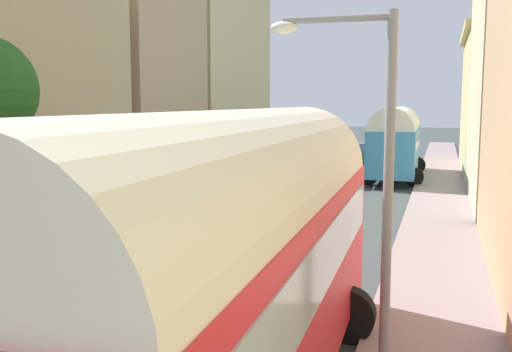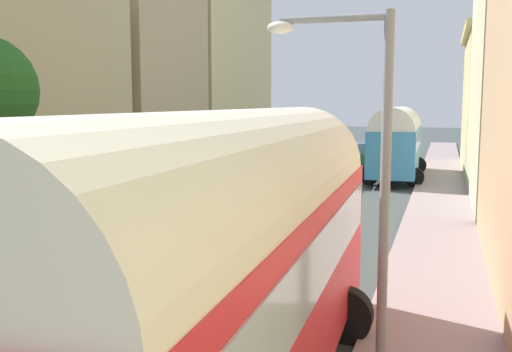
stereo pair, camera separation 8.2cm
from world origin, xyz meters
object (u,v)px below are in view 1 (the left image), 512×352
at_px(parked_bus_0, 235,252).
at_px(car_0, 296,160).
at_px(car_1, 329,145).
at_px(car_2, 331,170).
at_px(cargo_truck_0, 49,229).
at_px(streetlamp_near, 369,157).
at_px(car_3, 360,155).
at_px(parked_bus_1, 396,139).
at_px(pedestrian_0, 177,157).

height_order(parked_bus_0, car_0, parked_bus_0).
xyz_separation_m(car_1, car_2, (3.52, -18.14, 0.03)).
height_order(cargo_truck_0, streetlamp_near, streetlamp_near).
bearing_deg(car_0, car_3, 50.78).
relative_size(car_1, streetlamp_near, 0.66).
xyz_separation_m(parked_bus_0, car_1, (-6.45, 41.18, -1.58)).
xyz_separation_m(parked_bus_0, car_3, (-2.62, 31.87, -1.52)).
height_order(car_0, car_1, same).
bearing_deg(parked_bus_1, pedestrian_0, -171.69).
bearing_deg(parked_bus_1, car_0, 171.63).
distance_m(parked_bus_0, car_1, 41.72).
distance_m(car_0, pedestrian_0, 7.30).
distance_m(parked_bus_0, parked_bus_1, 26.83).
bearing_deg(streetlamp_near, car_1, 101.48).
xyz_separation_m(car_0, car_1, (-0.44, 13.46, 0.00)).
distance_m(cargo_truck_0, car_0, 23.02).
distance_m(car_2, pedestrian_0, 10.01).
bearing_deg(car_1, car_3, -67.64).
height_order(car_2, car_3, car_3).
bearing_deg(car_2, car_1, 100.98).
bearing_deg(car_2, car_3, 87.99).
xyz_separation_m(cargo_truck_0, car_1, (0.15, 36.47, -0.45)).
bearing_deg(parked_bus_1, car_1, 114.44).
bearing_deg(car_0, cargo_truck_0, -91.47).
height_order(car_3, pedestrian_0, pedestrian_0).
height_order(car_1, streetlamp_near, streetlamp_near).
height_order(parked_bus_1, car_1, parked_bus_1).
xyz_separation_m(car_0, streetlamp_near, (7.53, -25.77, 2.73)).
bearing_deg(streetlamp_near, car_0, 106.28).
bearing_deg(pedestrian_0, parked_bus_1, 8.31).
distance_m(parked_bus_1, car_1, 15.84).
height_order(parked_bus_1, car_2, parked_bus_1).
height_order(cargo_truck_0, pedestrian_0, cargo_truck_0).
xyz_separation_m(parked_bus_1, cargo_truck_0, (-6.67, -22.12, -1.04)).
bearing_deg(parked_bus_0, car_3, 94.71).
bearing_deg(car_3, parked_bus_1, -61.89).
relative_size(parked_bus_0, car_1, 2.61).
bearing_deg(car_3, parked_bus_0, -85.29).
relative_size(cargo_truck_0, car_0, 1.97).
bearing_deg(car_2, cargo_truck_0, -101.31).
xyz_separation_m(parked_bus_1, car_3, (-2.69, 5.04, -1.43)).
distance_m(car_1, car_2, 18.48).
xyz_separation_m(parked_bus_0, parked_bus_1, (0.07, 26.83, -0.09)).
relative_size(car_1, car_3, 0.95).
xyz_separation_m(parked_bus_1, car_2, (-3.00, -3.78, -1.45)).
relative_size(cargo_truck_0, car_2, 1.83).
bearing_deg(car_1, cargo_truck_0, -90.23).
bearing_deg(car_3, cargo_truck_0, -98.33).
bearing_deg(car_1, car_0, -88.11).
distance_m(parked_bus_0, streetlamp_near, 2.72).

